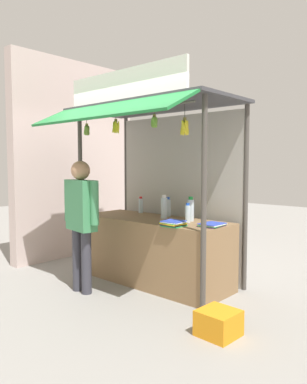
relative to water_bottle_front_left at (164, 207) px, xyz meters
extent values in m
plane|color=gray|center=(-0.09, -0.11, -0.99)|extent=(20.00, 20.00, 0.00)
cube|color=olive|center=(-0.09, -0.11, -0.57)|extent=(2.10, 0.76, 0.85)
cylinder|color=#4C4742|center=(-1.14, -0.49, 0.15)|extent=(0.06, 0.06, 2.29)
cylinder|color=#4C4742|center=(0.96, -0.49, 0.15)|extent=(0.06, 0.06, 2.29)
cylinder|color=#4C4742|center=(-1.14, 0.42, 0.15)|extent=(0.06, 0.06, 2.29)
cylinder|color=#4C4742|center=(0.96, 0.42, 0.15)|extent=(0.06, 0.06, 2.29)
cube|color=#B7B2A8|center=(-0.09, 0.42, 0.12)|extent=(2.06, 0.04, 2.24)
cube|color=#3F3F44|center=(-0.09, -0.14, 1.31)|extent=(2.30, 1.10, 0.04)
cube|color=#1E7A38|center=(-0.09, -0.94, 1.18)|extent=(2.26, 0.51, 0.26)
cube|color=white|center=(-0.09, -0.64, 1.51)|extent=(1.89, 0.04, 0.35)
cylinder|color=#59544C|center=(-0.09, -0.59, 1.21)|extent=(2.00, 0.02, 0.02)
cylinder|color=silver|center=(0.00, 0.00, -0.01)|extent=(0.09, 0.09, 0.27)
cylinder|color=white|center=(0.00, 0.00, 0.15)|extent=(0.06, 0.06, 0.04)
cylinder|color=silver|center=(-0.62, 0.21, -0.04)|extent=(0.07, 0.07, 0.21)
cylinder|color=red|center=(-0.62, 0.21, 0.08)|extent=(0.04, 0.04, 0.03)
cylinder|color=silver|center=(0.40, 0.04, -0.01)|extent=(0.09, 0.09, 0.27)
cylinder|color=#198C33|center=(0.40, 0.04, 0.15)|extent=(0.06, 0.06, 0.04)
cylinder|color=silver|center=(0.44, -0.07, -0.04)|extent=(0.07, 0.07, 0.21)
cylinder|color=blue|center=(0.44, -0.07, 0.08)|extent=(0.04, 0.04, 0.03)
cylinder|color=silver|center=(-0.08, 0.18, -0.03)|extent=(0.07, 0.07, 0.23)
cylinder|color=blue|center=(-0.08, 0.18, 0.11)|extent=(0.05, 0.05, 0.03)
cube|color=purple|center=(0.82, -0.12, -0.14)|extent=(0.23, 0.29, 0.01)
cube|color=green|center=(0.83, -0.12, -0.13)|extent=(0.24, 0.30, 0.01)
cube|color=white|center=(0.84, -0.12, -0.12)|extent=(0.23, 0.29, 0.01)
cube|color=blue|center=(0.83, -0.13, -0.11)|extent=(0.23, 0.29, 0.01)
cube|color=green|center=(0.49, -0.41, -0.14)|extent=(0.24, 0.24, 0.01)
cube|color=black|center=(0.49, -0.42, -0.13)|extent=(0.24, 0.23, 0.01)
cube|color=yellow|center=(0.49, -0.41, -0.11)|extent=(0.25, 0.25, 0.01)
cube|color=green|center=(0.49, -0.41, -0.10)|extent=(0.25, 0.25, 0.01)
cube|color=white|center=(0.50, -0.41, -0.09)|extent=(0.24, 0.23, 0.01)
cube|color=blue|center=(0.49, -0.41, -0.09)|extent=(0.25, 0.25, 0.01)
cylinder|color=#332D23|center=(-0.86, -0.59, 1.15)|extent=(0.01, 0.01, 0.09)
cylinder|color=olive|center=(-0.86, -0.59, 1.09)|extent=(0.04, 0.04, 0.04)
ellipsoid|color=olive|center=(-0.84, -0.59, 1.02)|extent=(0.04, 0.08, 0.13)
ellipsoid|color=olive|center=(-0.85, -0.58, 1.02)|extent=(0.06, 0.06, 0.14)
ellipsoid|color=olive|center=(-0.86, -0.57, 1.02)|extent=(0.07, 0.04, 0.14)
ellipsoid|color=olive|center=(-0.86, -0.57, 1.02)|extent=(0.07, 0.05, 0.14)
ellipsoid|color=olive|center=(-0.87, -0.58, 1.02)|extent=(0.05, 0.07, 0.14)
ellipsoid|color=olive|center=(-0.88, -0.59, 1.02)|extent=(0.05, 0.08, 0.14)
ellipsoid|color=olive|center=(-0.87, -0.60, 1.02)|extent=(0.06, 0.05, 0.14)
ellipsoid|color=olive|center=(-0.86, -0.60, 1.02)|extent=(0.07, 0.04, 0.14)
ellipsoid|color=olive|center=(-0.85, -0.60, 1.02)|extent=(0.07, 0.06, 0.14)
cylinder|color=#332D23|center=(-0.29, -0.59, 1.16)|extent=(0.01, 0.01, 0.07)
cylinder|color=olive|center=(-0.29, -0.59, 1.11)|extent=(0.04, 0.04, 0.04)
ellipsoid|color=yellow|center=(-0.26, -0.59, 1.02)|extent=(0.03, 0.08, 0.16)
ellipsoid|color=yellow|center=(-0.27, -0.56, 1.03)|extent=(0.08, 0.06, 0.16)
ellipsoid|color=yellow|center=(-0.30, -0.56, 1.03)|extent=(0.08, 0.05, 0.16)
ellipsoid|color=yellow|center=(-0.32, -0.59, 1.03)|extent=(0.03, 0.09, 0.15)
ellipsoid|color=yellow|center=(-0.30, -0.61, 1.02)|extent=(0.07, 0.05, 0.16)
ellipsoid|color=yellow|center=(-0.28, -0.60, 1.02)|extent=(0.06, 0.04, 0.16)
cylinder|color=#332D23|center=(0.35, -0.59, 1.16)|extent=(0.01, 0.01, 0.07)
cylinder|color=olive|center=(0.35, -0.59, 1.11)|extent=(0.04, 0.04, 0.04)
ellipsoid|color=#6CA036|center=(0.37, -0.59, 1.04)|extent=(0.04, 0.07, 0.13)
ellipsoid|color=#6CA036|center=(0.36, -0.57, 1.04)|extent=(0.06, 0.06, 0.13)
ellipsoid|color=#6CA036|center=(0.35, -0.57, 1.04)|extent=(0.07, 0.04, 0.13)
ellipsoid|color=#6CA036|center=(0.34, -0.58, 1.04)|extent=(0.04, 0.06, 0.13)
ellipsoid|color=#6CA036|center=(0.33, -0.60, 1.04)|extent=(0.06, 0.07, 0.13)
ellipsoid|color=#6CA036|center=(0.35, -0.60, 1.04)|extent=(0.06, 0.04, 0.13)
ellipsoid|color=#6CA036|center=(0.37, -0.60, 1.04)|extent=(0.07, 0.07, 0.13)
cylinder|color=#332D23|center=(0.78, -0.59, 1.13)|extent=(0.01, 0.01, 0.14)
cylinder|color=olive|center=(0.78, -0.59, 1.04)|extent=(0.04, 0.04, 0.04)
ellipsoid|color=yellow|center=(0.80, -0.58, 0.95)|extent=(0.04, 0.09, 0.17)
ellipsoid|color=yellow|center=(0.79, -0.57, 0.95)|extent=(0.07, 0.06, 0.17)
ellipsoid|color=yellow|center=(0.77, -0.57, 0.95)|extent=(0.07, 0.06, 0.17)
ellipsoid|color=yellow|center=(0.75, -0.58, 0.95)|extent=(0.04, 0.09, 0.16)
ellipsoid|color=yellow|center=(0.77, -0.60, 0.95)|extent=(0.06, 0.06, 0.17)
ellipsoid|color=yellow|center=(0.79, -0.61, 0.95)|extent=(0.08, 0.06, 0.17)
cylinder|color=#383842|center=(-0.57, -0.99, -0.61)|extent=(0.12, 0.12, 0.77)
cylinder|color=#383842|center=(-0.39, -0.99, -0.61)|extent=(0.12, 0.12, 0.77)
cube|color=#3F8C59|center=(-0.48, -0.99, 0.08)|extent=(0.48, 0.27, 0.61)
cylinder|color=#3F8C59|center=(-0.74, -0.99, 0.12)|extent=(0.10, 0.10, 0.52)
cylinder|color=#3F8C59|center=(-0.23, -0.99, 0.12)|extent=(0.10, 0.10, 0.52)
sphere|color=tan|center=(-0.48, -0.99, 0.50)|extent=(0.23, 0.23, 0.23)
cube|color=orange|center=(1.40, -0.88, -0.88)|extent=(0.35, 0.35, 0.23)
cube|color=beige|center=(-2.15, 0.19, 0.65)|extent=(0.20, 2.40, 3.29)
camera|label=1|loc=(3.19, -3.76, 0.58)|focal=35.21mm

